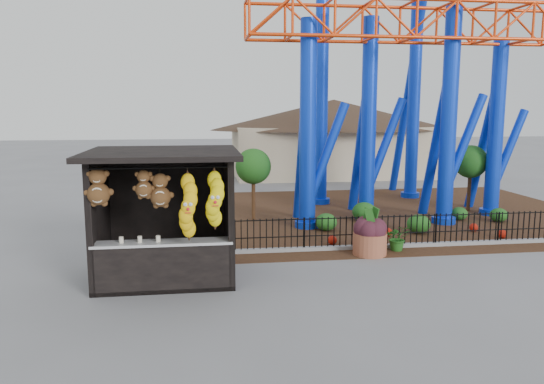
{
  "coord_description": "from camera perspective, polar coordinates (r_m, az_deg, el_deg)",
  "views": [
    {
      "loc": [
        -2.16,
        -11.59,
        4.1
      ],
      "look_at": [
        -0.35,
        1.5,
        2.0
      ],
      "focal_mm": 35.0,
      "sensor_mm": 36.0,
      "label": 1
    }
  ],
  "objects": [
    {
      "name": "curb",
      "position": [
        16.35,
        14.59,
        -5.58
      ],
      "size": [
        18.0,
        0.18,
        0.12
      ],
      "primitive_type": "cube",
      "color": "gray",
      "rests_on": "ground"
    },
    {
      "name": "picket_fence",
      "position": [
        16.61,
        17.53,
        -3.92
      ],
      "size": [
        12.2,
        0.06,
        1.0
      ],
      "primitive_type": null,
      "color": "black",
      "rests_on": "ground"
    },
    {
      "name": "prize_booth",
      "position": [
        12.78,
        -11.48,
        -2.75
      ],
      "size": [
        3.5,
        3.4,
        3.12
      ],
      "color": "black",
      "rests_on": "ground"
    },
    {
      "name": "pavilion",
      "position": [
        32.64,
        6.64,
        7.16
      ],
      "size": [
        15.0,
        15.0,
        4.8
      ],
      "color": "#BFAD8C",
      "rests_on": "ground"
    },
    {
      "name": "landscaping",
      "position": [
        19.01,
        13.44,
        -2.71
      ],
      "size": [
        7.23,
        3.7,
        0.7
      ],
      "color": "#1C4E16",
      "rests_on": "mulch_bed"
    },
    {
      "name": "roller_coaster",
      "position": [
        21.24,
        12.64,
        15.15
      ],
      "size": [
        11.0,
        6.37,
        10.82
      ],
      "color": "#0C33CF",
      "rests_on": "ground"
    },
    {
      "name": "ground",
      "position": [
        12.48,
        2.56,
        -10.15
      ],
      "size": [
        120.0,
        120.0,
        0.0
      ],
      "primitive_type": "plane",
      "color": "slate",
      "rests_on": "ground"
    },
    {
      "name": "mulch_bed",
      "position": [
        20.94,
        9.38,
        -2.36
      ],
      "size": [
        18.0,
        12.0,
        0.02
      ],
      "primitive_type": "cube",
      "color": "#331E11",
      "rests_on": "ground"
    },
    {
      "name": "planter_foliage",
      "position": [
        15.09,
        10.54,
        -3.17
      ],
      "size": [
        0.7,
        0.7,
        0.64
      ],
      "primitive_type": "ellipsoid",
      "color": "#34151E",
      "rests_on": "terracotta_planter"
    },
    {
      "name": "terracotta_planter",
      "position": [
        15.24,
        10.47,
        -5.51
      ],
      "size": [
        1.08,
        1.08,
        0.63
      ],
      "primitive_type": "cylinder",
      "rotation": [
        0.0,
        0.0,
        -0.15
      ],
      "color": "#9B5338",
      "rests_on": "ground"
    },
    {
      "name": "potted_plant",
      "position": [
        15.82,
        13.38,
        -4.81
      ],
      "size": [
        0.76,
        0.68,
        0.77
      ],
      "primitive_type": "imported",
      "rotation": [
        0.0,
        0.0,
        -0.13
      ],
      "color": "#2C5C1B",
      "rests_on": "ground"
    }
  ]
}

